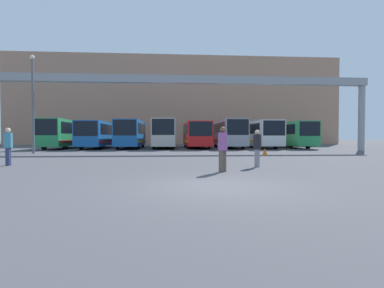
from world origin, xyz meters
The scene contains 16 objects.
ground_plane centered at (0.00, 0.00, 0.00)m, with size 200.00×200.00×0.00m, color #47474C.
building_backdrop centered at (0.00, 47.92, 7.54)m, with size 56.60×12.00×15.07m.
overhead_gantry centered at (0.00, 19.21, 5.96)m, with size 35.02×0.80×6.97m.
bus_slot_0 centered at (-13.46, 27.33, 1.86)m, with size 2.48×10.56×3.23m.
bus_slot_1 centered at (-9.61, 27.70, 1.75)m, with size 2.60×11.30×3.03m.
bus_slot_2 centered at (-5.77, 27.17, 1.83)m, with size 2.54×10.24×3.18m.
bus_slot_3 centered at (-1.92, 27.80, 1.89)m, with size 2.51×11.50×3.29m.
bus_slot_4 centered at (1.92, 27.46, 1.74)m, with size 2.62×10.81×3.02m.
bus_slot_5 centered at (5.77, 27.12, 1.89)m, with size 2.51×10.14×3.29m.
bus_slot_6 centered at (9.61, 28.09, 1.83)m, with size 2.59×12.08×3.17m.
bus_slot_7 centered at (13.46, 27.96, 1.77)m, with size 2.47×11.82×3.07m.
pedestrian_near_right centered at (-9.12, 6.80, 0.97)m, with size 0.38×0.38×1.84m.
pedestrian_near_center centered at (0.83, 3.48, 0.97)m, with size 0.38×0.38×1.82m.
pedestrian_mid_left centered at (2.76, 5.19, 0.92)m, with size 0.36×0.36×1.73m.
traffic_cone centered at (5.71, 13.10, 0.28)m, with size 0.38×0.38×0.56m.
lamp_post centered at (-12.44, 17.13, 4.38)m, with size 0.36×0.36×8.05m.
Camera 1 is at (-1.30, -8.36, 1.44)m, focal length 28.00 mm.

